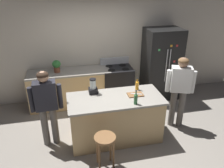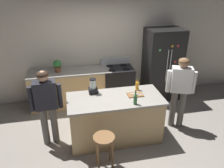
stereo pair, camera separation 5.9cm
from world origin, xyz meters
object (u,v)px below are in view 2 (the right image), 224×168
bar_stool (104,143)px  chef_knife (136,94)px  bottle_soda (137,86)px  person_by_island_left (46,102)px  bottle_olive_oil (135,99)px  refrigerator (162,64)px  stove_range (118,84)px  kitchen_island (115,118)px  potted_plant (57,65)px  person_by_sink_right (180,87)px  blender_appliance (93,87)px  cutting_board (135,95)px

bar_stool → chef_knife: 1.17m
bar_stool → bottle_soda: (0.86, 0.98, 0.52)m
person_by_island_left → bottle_olive_oil: bearing=-14.2°
refrigerator → bottle_soda: (-1.09, -1.26, 0.09)m
stove_range → kitchen_island: bearing=-105.0°
potted_plant → person_by_sink_right: bearing=-29.9°
person_by_sink_right → blender_appliance: 1.79m
person_by_island_left → bottle_soda: 1.79m
stove_range → bottle_soda: size_ratio=4.31×
kitchen_island → person_by_sink_right: bearing=5.1°
stove_range → blender_appliance: (-0.79, -1.24, 0.58)m
kitchen_island → person_by_sink_right: 1.49m
kitchen_island → person_by_sink_right: (1.40, 0.12, 0.49)m
kitchen_island → refrigerator: size_ratio=0.98×
stove_range → bar_stool: 2.39m
cutting_board → refrigerator: bearing=51.0°
bar_stool → bottle_olive_oil: bearing=34.0°
refrigerator → person_by_sink_right: (-0.20, -1.38, 0.03)m
bar_stool → cutting_board: cutting_board is taller
bar_stool → blender_appliance: size_ratio=2.09×
bar_stool → blender_appliance: (-0.03, 1.03, 0.55)m
blender_appliance → bottle_olive_oil: (0.68, -0.59, -0.03)m
refrigerator → cutting_board: bearing=-129.0°
blender_appliance → chef_knife: (0.81, -0.27, -0.11)m
stove_range → person_by_island_left: 2.25m
bottle_soda → bar_stool: bearing=-131.2°
stove_range → person_by_island_left: bearing=-139.7°
potted_plant → stove_range: bearing=-1.0°
kitchen_island → blender_appliance: bearing=143.0°
chef_knife → bottle_soda: bearing=92.1°
chef_knife → bar_stool: bearing=-111.8°
person_by_sink_right → stove_range: bearing=125.4°
kitchen_island → bar_stool: (-0.35, -0.74, 0.03)m
refrigerator → potted_plant: 2.68m
bar_stool → bottle_olive_oil: (0.65, 0.44, 0.53)m
refrigerator → bottle_olive_oil: bearing=-125.8°
bottle_soda → bottle_olive_oil: bottle_olive_oil is taller
stove_range → person_by_sink_right: size_ratio=0.70×
potted_plant → bottle_soda: potted_plant is taller
kitchen_island → bottle_soda: size_ratio=7.11×
person_by_sink_right → bottle_soda: (-0.89, 0.11, 0.06)m
cutting_board → chef_knife: (0.02, 0.00, 0.01)m
kitchen_island → blender_appliance: (-0.38, 0.29, 0.59)m
blender_appliance → kitchen_island: bearing=-37.0°
bottle_soda → bottle_olive_oil: 0.58m
blender_appliance → cutting_board: blender_appliance is taller
bar_stool → kitchen_island: bearing=64.6°
stove_range → bar_stool: (-0.76, -2.26, 0.03)m
refrigerator → person_by_island_left: refrigerator is taller
potted_plant → blender_appliance: (0.69, -1.26, -0.04)m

